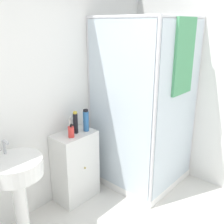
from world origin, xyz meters
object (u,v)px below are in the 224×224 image
at_px(soap_dispenser, 71,132).
at_px(lotion_bottle_white, 71,125).
at_px(shampoo_bottle_tall_black, 75,123).
at_px(shampoo_bottle_blue, 86,120).
at_px(sink, 17,178).

xyz_separation_m(soap_dispenser, lotion_bottle_white, (0.11, 0.13, 0.01)).
bearing_deg(shampoo_bottle_tall_black, shampoo_bottle_blue, -18.32).
bearing_deg(sink, shampoo_bottle_blue, 5.43).
xyz_separation_m(sink, lotion_bottle_white, (0.79, 0.21, 0.21)).
xyz_separation_m(shampoo_bottle_tall_black, lotion_bottle_white, (0.00, 0.08, -0.05)).
distance_m(sink, lotion_bottle_white, 0.84).
relative_size(sink, soap_dispenser, 6.63).
height_order(sink, shampoo_bottle_tall_black, shampoo_bottle_tall_black).
height_order(soap_dispenser, shampoo_bottle_blue, shampoo_bottle_blue).
relative_size(shampoo_bottle_tall_black, lotion_bottle_white, 1.41).
bearing_deg(lotion_bottle_white, sink, -165.46).
bearing_deg(shampoo_bottle_tall_black, sink, -170.99).
xyz_separation_m(shampoo_bottle_blue, lotion_bottle_white, (-0.12, 0.12, -0.05)).
height_order(soap_dispenser, shampoo_bottle_tall_black, shampoo_bottle_tall_black).
bearing_deg(soap_dispenser, shampoo_bottle_tall_black, 24.44).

